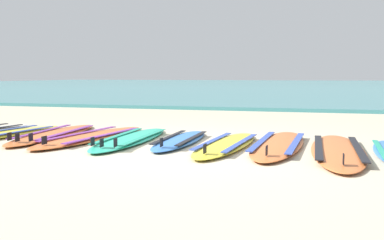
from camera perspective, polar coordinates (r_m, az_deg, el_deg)
name	(u,v)px	position (r m, az deg, el deg)	size (l,w,h in m)	color
ground_plane	(183,150)	(5.32, -1.28, -4.23)	(80.00, 80.00, 0.00)	#C1B599
sea	(280,85)	(41.01, 12.25, 4.92)	(80.00, 60.00, 0.10)	teal
surfboard_1	(10,133)	(7.19, -24.25, -1.73)	(0.88, 2.14, 0.18)	yellow
surfboard_2	(55,134)	(6.84, -18.82, -1.89)	(0.70, 2.45, 0.18)	orange
surfboard_3	(92,137)	(6.39, -13.90, -2.29)	(1.08, 2.58, 0.18)	orange
surfboard_4	(131,139)	(6.08, -8.57, -2.62)	(0.63, 2.36, 0.18)	#2DB793
surfboard_5	(180,140)	(5.89, -1.64, -2.84)	(0.58, 1.98, 0.18)	#3875CC
surfboard_6	(227,144)	(5.54, 4.90, -3.44)	(0.85, 2.28, 0.18)	yellow
surfboard_7	(279,144)	(5.65, 12.11, -3.36)	(0.88, 2.56, 0.18)	orange
surfboard_8	(338,150)	(5.42, 19.87, -4.01)	(0.77, 2.62, 0.18)	orange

